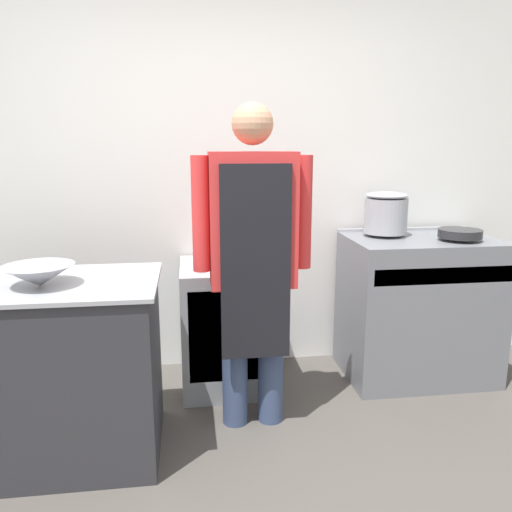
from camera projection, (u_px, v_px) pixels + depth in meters
name	position (u px, v px, depth m)	size (l,w,h in m)	color
wall_back	(227.00, 172.00, 3.34)	(8.00, 0.05, 2.70)	white
prep_counter	(28.00, 371.00, 2.42)	(1.29, 0.69, 0.89)	#2D2D33
stove	(418.00, 307.00, 3.31)	(0.95, 0.63, 0.96)	slate
fridge_unit	(227.00, 325.00, 3.19)	(0.57, 0.61, 0.79)	#93999E
person_cook	(253.00, 251.00, 2.60)	(0.62, 0.24, 1.73)	#38476B
mixing_bowl	(39.00, 276.00, 2.26)	(0.32, 0.32, 0.10)	#9EA0A8
stock_pot	(386.00, 212.00, 3.25)	(0.28, 0.28, 0.27)	#9EA0A8
saute_pan	(460.00, 233.00, 3.11)	(0.27, 0.27, 0.05)	#262628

